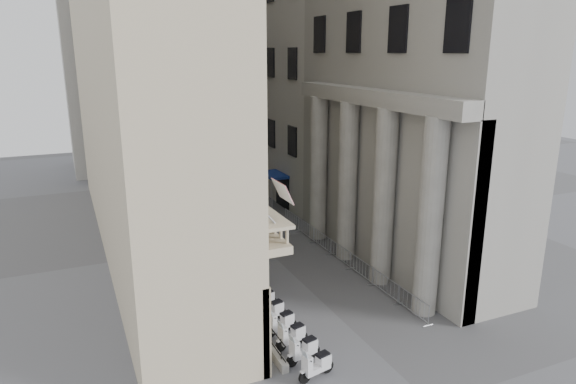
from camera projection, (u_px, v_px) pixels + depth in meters
name	position (u px, v px, depth m)	size (l,w,h in m)	color
far_building	(165.00, 33.00, 57.78)	(22.00, 10.00, 30.00)	#A2A099
iron_fence	(201.00, 255.00, 33.56)	(0.30, 28.00, 1.40)	black
blue_awning	(274.00, 208.00, 43.90)	(1.60, 3.00, 3.00)	navy
flag	(283.00, 359.00, 22.19)	(1.00, 1.40, 8.20)	#9E0C11
scooter_0	(317.00, 377.00, 20.96)	(0.56, 1.40, 1.50)	silver
scooter_1	(304.00, 361.00, 22.05)	(0.56, 1.40, 1.50)	silver
scooter_2	(292.00, 347.00, 23.14)	(0.56, 1.40, 1.50)	silver
scooter_3	(281.00, 334.00, 24.23)	(0.56, 1.40, 1.50)	silver
scooter_4	(272.00, 321.00, 25.32)	(0.56, 1.40, 1.50)	silver
scooter_5	(263.00, 310.00, 26.41)	(0.56, 1.40, 1.50)	silver
scooter_6	(254.00, 300.00, 27.51)	(0.56, 1.40, 1.50)	silver
scooter_7	(247.00, 291.00, 28.60)	(0.56, 1.40, 1.50)	silver
scooter_8	(240.00, 282.00, 29.69)	(0.56, 1.40, 1.50)	silver
scooter_9	(233.00, 274.00, 30.78)	(0.56, 1.40, 1.50)	silver
scooter_10	(227.00, 266.00, 31.87)	(0.56, 1.40, 1.50)	silver
scooter_11	(221.00, 259.00, 32.96)	(0.56, 1.40, 1.50)	silver
scooter_12	(216.00, 252.00, 34.05)	(0.56, 1.40, 1.50)	silver
scooter_13	(211.00, 246.00, 35.14)	(0.56, 1.40, 1.50)	silver
scooter_14	(206.00, 240.00, 36.23)	(0.56, 1.40, 1.50)	silver
barrier_0	(413.00, 315.00, 25.97)	(0.60, 2.40, 1.10)	#A9ABB0
barrier_1	(385.00, 294.00, 28.17)	(0.60, 2.40, 1.10)	#A9ABB0
barrier_2	(361.00, 277.00, 30.38)	(0.60, 2.40, 1.10)	#A9ABB0
barrier_3	(340.00, 261.00, 32.59)	(0.60, 2.40, 1.10)	#A9ABB0
barrier_4	(322.00, 248.00, 34.80)	(0.60, 2.40, 1.10)	#A9ABB0
barrier_5	(306.00, 236.00, 37.01)	(0.60, 2.40, 1.10)	#A9ABB0
barrier_6	(292.00, 226.00, 39.22)	(0.60, 2.40, 1.10)	#A9ABB0
security_tent	(178.00, 184.00, 41.57)	(3.77, 3.77, 3.06)	silver
street_lamp	(227.00, 181.00, 33.37)	(2.44, 1.22, 8.02)	gray
info_kiosk	(208.00, 234.00, 34.98)	(0.34, 0.85, 1.77)	black
pedestrian_a	(210.00, 187.00, 46.79)	(0.68, 0.45, 1.88)	black
pedestrian_b	(218.00, 183.00, 48.99)	(0.79, 0.62, 1.63)	black
pedestrian_c	(205.00, 177.00, 50.23)	(0.99, 0.64, 2.02)	black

